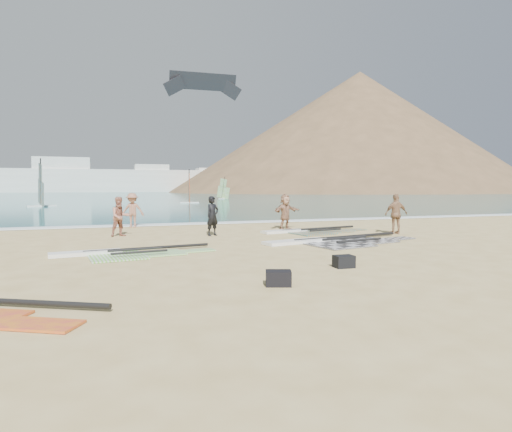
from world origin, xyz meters
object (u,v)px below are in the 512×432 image
object	(u,v)px
rig_grey	(333,241)
rig_orange	(308,231)
rig_green	(121,253)
beachgoer_right	(285,212)
gear_bag_near	(344,261)
gear_bag_far	(278,278)
beachgoer_mid	(132,210)
person_wetsuit	(213,216)
beachgoer_left	(120,217)
beachgoer_back	(396,214)

from	to	relation	value
rig_grey	rig_orange	bearing A→B (deg)	67.75
rig_green	beachgoer_right	world-z (taller)	beachgoer_right
gear_bag_near	gear_bag_far	distance (m)	2.77
rig_grey	gear_bag_far	distance (m)	7.47
rig_orange	beachgoer_mid	bearing A→B (deg)	134.71
rig_orange	rig_grey	bearing A→B (deg)	-112.10
person_wetsuit	beachgoer_right	size ratio (longest dim) A/B	0.98
rig_grey	person_wetsuit	xyz separation A→B (m)	(-3.81, 3.78, 0.81)
rig_green	person_wetsuit	size ratio (longest dim) A/B	2.98
gear_bag_near	person_wetsuit	bearing A→B (deg)	100.94
rig_grey	beachgoer_mid	bearing A→B (deg)	117.05
rig_grey	rig_green	distance (m)	7.74
gear_bag_near	beachgoer_mid	bearing A→B (deg)	109.47
rig_orange	beachgoer_right	distance (m)	2.05
rig_green	gear_bag_far	world-z (taller)	gear_bag_far
rig_orange	gear_bag_near	xyz separation A→B (m)	(-2.91, -8.10, 0.11)
rig_green	beachgoer_left	size ratio (longest dim) A/B	3.01
rig_grey	rig_green	bearing A→B (deg)	171.99
gear_bag_far	beachgoer_right	xyz separation A→B (m)	(4.94, 11.29, 0.72)
rig_green	person_wetsuit	xyz separation A→B (m)	(3.92, 4.20, 0.81)
beachgoer_right	gear_bag_near	bearing A→B (deg)	-125.04
beachgoer_mid	beachgoer_right	distance (m)	7.97
beachgoer_mid	rig_orange	bearing A→B (deg)	-22.56
gear_bag_far	beachgoer_left	distance (m)	11.15
rig_orange	gear_bag_near	world-z (taller)	gear_bag_near
rig_orange	gear_bag_far	xyz separation A→B (m)	(-5.33, -9.45, 0.12)
beachgoer_right	beachgoer_left	bearing A→B (deg)	163.37
person_wetsuit	beachgoer_mid	world-z (taller)	beachgoer_mid
beachgoer_left	beachgoer_right	world-z (taller)	beachgoer_right
beachgoer_left	beachgoer_back	distance (m)	12.19
rig_orange	gear_bag_far	distance (m)	10.85
rig_green	gear_bag_far	xyz separation A→B (m)	(3.11, -5.45, 0.12)
beachgoer_mid	gear_bag_far	bearing A→B (deg)	-69.36
rig_grey	rig_orange	xyz separation A→B (m)	(0.71, 3.59, -0.00)
gear_bag_far	beachgoer_right	bearing A→B (deg)	66.36
gear_bag_far	beachgoer_back	size ratio (longest dim) A/B	0.30
rig_green	beachgoer_right	xyz separation A→B (m)	(8.05, 5.84, 0.83)
rig_grey	rig_green	xyz separation A→B (m)	(-7.73, -0.42, -0.00)
person_wetsuit	beachgoer_back	world-z (taller)	beachgoer_back
person_wetsuit	beachgoer_back	distance (m)	8.23
rig_green	beachgoer_back	bearing A→B (deg)	2.52
beachgoer_right	gear_bag_far	bearing A→B (deg)	-134.42
person_wetsuit	rig_orange	bearing A→B (deg)	-28.96
beachgoer_right	rig_orange	bearing A→B (deg)	-98.90
beachgoer_right	beachgoer_back	bearing A→B (deg)	-64.69
gear_bag_near	beachgoer_left	distance (m)	10.83
beachgoer_mid	rig_grey	bearing A→B (deg)	-40.06
person_wetsuit	beachgoer_left	xyz separation A→B (m)	(-3.81, 1.07, -0.01)
beachgoer_left	person_wetsuit	bearing A→B (deg)	-34.73
beachgoer_left	beachgoer_mid	xyz separation A→B (m)	(0.71, 3.94, 0.05)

